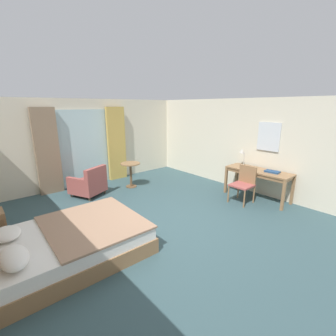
{
  "coord_description": "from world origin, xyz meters",
  "views": [
    {
      "loc": [
        -2.78,
        -3.22,
        2.32
      ],
      "look_at": [
        0.58,
        0.67,
        0.95
      ],
      "focal_mm": 25.02,
      "sensor_mm": 36.0,
      "label": 1
    }
  ],
  "objects": [
    {
      "name": "closed_book",
      "position": [
        2.69,
        -0.75,
        0.77
      ],
      "size": [
        0.23,
        0.34,
        0.04
      ],
      "primitive_type": "cube",
      "rotation": [
        0.0,
        0.0,
        0.09
      ],
      "color": "navy",
      "rests_on": "writing_desk"
    },
    {
      "name": "curtain_panel_left",
      "position": [
        -1.23,
        3.44,
        1.15
      ],
      "size": [
        0.59,
        0.1,
        2.29
      ],
      "primitive_type": "cube",
      "color": "#897056",
      "rests_on": "ground"
    },
    {
      "name": "wall_mirror",
      "position": [
        2.99,
        -0.42,
        1.56
      ],
      "size": [
        0.02,
        0.57,
        0.72
      ],
      "color": "silver"
    },
    {
      "name": "desk_lamp",
      "position": [
        2.74,
        0.12,
        1.09
      ],
      "size": [
        0.16,
        0.23,
        0.47
      ],
      "color": "#B7B2A8",
      "rests_on": "writing_desk"
    },
    {
      "name": "balcony_glass_door",
      "position": [
        -0.21,
        3.54,
        1.11
      ],
      "size": [
        1.59,
        0.02,
        2.22
      ],
      "primitive_type": "cube",
      "color": "silver",
      "rests_on": "ground"
    },
    {
      "name": "curtain_panel_right",
      "position": [
        0.81,
        3.44,
        1.15
      ],
      "size": [
        0.6,
        0.1,
        2.29
      ],
      "primitive_type": "cube",
      "color": "tan",
      "rests_on": "ground"
    },
    {
      "name": "wall_back",
      "position": [
        0.0,
        3.62,
        1.26
      ],
      "size": [
        6.26,
        0.12,
        2.52
      ],
      "primitive_type": "cube",
      "color": "beige",
      "rests_on": "ground"
    },
    {
      "name": "wall_right",
      "position": [
        3.07,
        0.0,
        1.26
      ],
      "size": [
        0.12,
        7.36,
        2.52
      ],
      "primitive_type": "cube",
      "color": "beige",
      "rests_on": "ground"
    },
    {
      "name": "desk_chair",
      "position": [
        2.19,
        -0.32,
        0.51
      ],
      "size": [
        0.49,
        0.48,
        0.9
      ],
      "color": "#9E4C47",
      "rests_on": "ground"
    },
    {
      "name": "writing_desk",
      "position": [
        2.66,
        -0.42,
        0.67
      ],
      "size": [
        0.6,
        1.6,
        0.76
      ],
      "color": "olive",
      "rests_on": "ground"
    },
    {
      "name": "ground",
      "position": [
        0.0,
        0.0,
        -0.05
      ],
      "size": [
        6.66,
        7.76,
        0.1
      ],
      "primitive_type": "cube",
      "color": "#334C51"
    },
    {
      "name": "armchair_by_window",
      "position": [
        -0.53,
        2.57,
        0.33
      ],
      "size": [
        0.95,
        0.97,
        0.8
      ],
      "color": "#9E4C47",
      "rests_on": "ground"
    },
    {
      "name": "round_cafe_table",
      "position": [
        0.68,
        2.44,
        0.52
      ],
      "size": [
        0.56,
        0.56,
        0.72
      ],
      "color": "olive",
      "rests_on": "ground"
    },
    {
      "name": "bed",
      "position": [
        -1.86,
        0.23,
        0.25
      ],
      "size": [
        2.28,
        1.67,
        0.95
      ],
      "color": "olive",
      "rests_on": "ground"
    }
  ]
}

